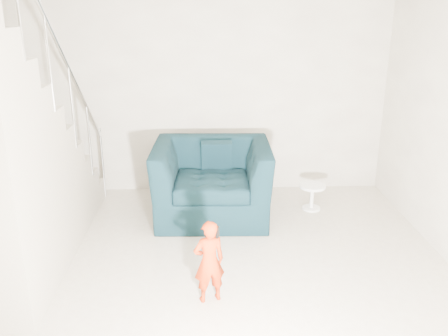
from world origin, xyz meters
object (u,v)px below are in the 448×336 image
at_px(toddler, 209,262).
at_px(side_table, 312,193).
at_px(staircase, 7,183).
at_px(armchair, 212,180).

xyz_separation_m(toddler, side_table, (1.39, 2.01, -0.17)).
height_order(toddler, staircase, staircase).
xyz_separation_m(armchair, toddler, (-0.06, -1.89, -0.07)).
distance_m(toddler, staircase, 2.13).
height_order(armchair, toddler, armchair).
xyz_separation_m(toddler, staircase, (-1.96, 0.63, 0.55)).
bearing_deg(armchair, staircase, -146.41).
distance_m(armchair, toddler, 1.89).
height_order(toddler, side_table, toddler).
bearing_deg(armchair, toddler, -90.03).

